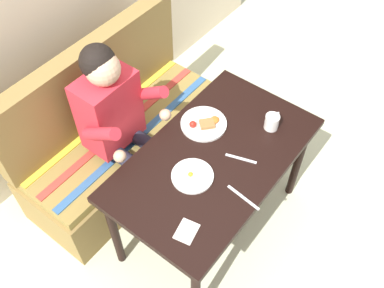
# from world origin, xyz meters

# --- Properties ---
(ground_plane) EXTENTS (8.00, 8.00, 0.00)m
(ground_plane) POSITION_xyz_m (0.00, 0.00, 0.00)
(ground_plane) COLOR beige
(table) EXTENTS (1.20, 0.70, 0.73)m
(table) POSITION_xyz_m (0.00, 0.00, 0.65)
(table) COLOR black
(table) RESTS_ON ground
(couch) EXTENTS (1.44, 0.56, 1.00)m
(couch) POSITION_xyz_m (0.00, 0.76, 0.33)
(couch) COLOR olive
(couch) RESTS_ON ground
(person) EXTENTS (0.45, 0.61, 1.21)m
(person) POSITION_xyz_m (-0.12, 0.59, 0.74)
(person) COLOR red
(person) RESTS_ON ground
(plate_breakfast) EXTENTS (0.26, 0.26, 0.05)m
(plate_breakfast) POSITION_xyz_m (0.14, 0.18, 0.74)
(plate_breakfast) COLOR white
(plate_breakfast) RESTS_ON table
(plate_eggs) EXTENTS (0.22, 0.22, 0.04)m
(plate_eggs) POSITION_xyz_m (-0.18, 0.01, 0.74)
(plate_eggs) COLOR white
(plate_eggs) RESTS_ON table
(coffee_mug) EXTENTS (0.12, 0.08, 0.09)m
(coffee_mug) POSITION_xyz_m (0.36, -0.13, 0.78)
(coffee_mug) COLOR white
(coffee_mug) RESTS_ON table
(napkin) EXTENTS (0.13, 0.11, 0.01)m
(napkin) POSITION_xyz_m (-0.44, -0.16, 0.73)
(napkin) COLOR silver
(napkin) RESTS_ON table
(fork) EXTENTS (0.07, 0.17, 0.00)m
(fork) POSITION_xyz_m (0.07, -0.12, 0.73)
(fork) COLOR silver
(fork) RESTS_ON table
(knife) EXTENTS (0.04, 0.20, 0.00)m
(knife) POSITION_xyz_m (-0.12, -0.27, 0.73)
(knife) COLOR silver
(knife) RESTS_ON table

